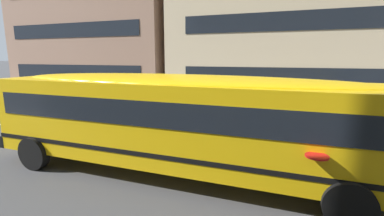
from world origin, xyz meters
name	(u,v)px	position (x,y,z in m)	size (l,w,h in m)	color
ground_plane	(247,155)	(0.00, 0.00, 0.00)	(400.00, 400.00, 0.00)	#424244
sidewalk_far	(268,112)	(0.00, 7.30, 0.01)	(120.00, 3.00, 0.01)	gray
lane_centreline	(247,155)	(0.00, 0.00, 0.00)	(110.00, 0.16, 0.01)	silver
school_bus	(186,117)	(-1.33, -1.98, 1.58)	(11.89, 2.81, 2.66)	yellow
parked_car_silver_under_tree	(66,93)	(-12.03, 4.68, 0.84)	(3.96, 2.00, 1.64)	#B7BABF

